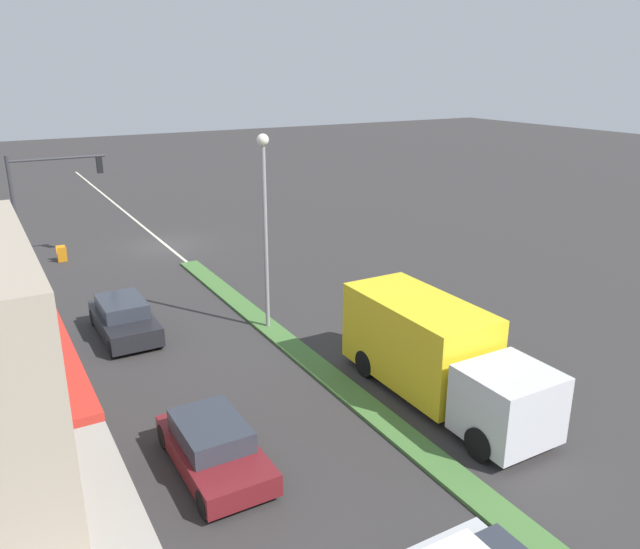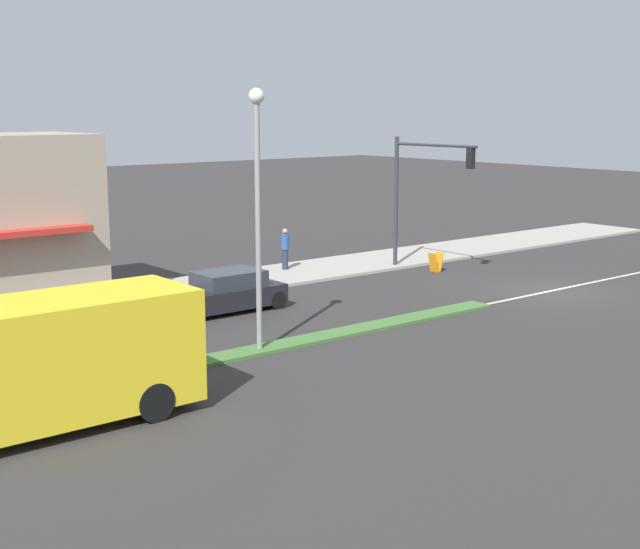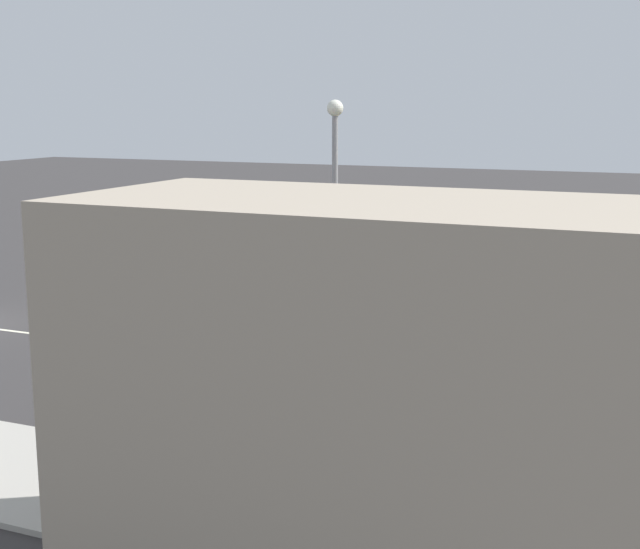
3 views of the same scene
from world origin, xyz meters
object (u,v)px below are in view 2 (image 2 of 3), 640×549
(pedestrian, at_px, (285,248))
(delivery_truck, at_px, (40,365))
(warning_aframe_sign, at_px, (436,262))
(sedan_dark, at_px, (225,292))
(traffic_signal_main, at_px, (420,181))
(street_lamp, at_px, (258,186))

(pedestrian, relative_size, delivery_truck, 0.23)
(delivery_truck, bearing_deg, warning_aframe_sign, -69.16)
(sedan_dark, bearing_deg, traffic_signal_main, -83.93)
(street_lamp, relative_size, pedestrian, 4.19)
(delivery_truck, bearing_deg, street_lamp, -73.33)
(traffic_signal_main, xyz_separation_m, pedestrian, (3.56, 4.48, -2.85))
(traffic_signal_main, xyz_separation_m, sedan_dark, (-1.12, 10.58, -3.24))
(warning_aframe_sign, bearing_deg, sedan_dark, 93.25)
(traffic_signal_main, distance_m, street_lamp, 14.11)
(traffic_signal_main, bearing_deg, pedestrian, 51.51)
(pedestrian, bearing_deg, traffic_signal_main, -128.49)
(street_lamp, bearing_deg, pedestrian, -40.28)
(pedestrian, bearing_deg, warning_aframe_sign, -128.86)
(warning_aframe_sign, xyz_separation_m, delivery_truck, (-7.83, 20.58, 1.04))
(street_lamp, bearing_deg, sedan_dark, -22.81)
(street_lamp, height_order, pedestrian, street_lamp)
(street_lamp, height_order, warning_aframe_sign, street_lamp)
(traffic_signal_main, distance_m, sedan_dark, 11.12)
(street_lamp, bearing_deg, warning_aframe_sign, -66.95)
(traffic_signal_main, relative_size, pedestrian, 3.18)
(traffic_signal_main, bearing_deg, delivery_truck, 112.57)
(warning_aframe_sign, bearing_deg, traffic_signal_main, 48.25)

